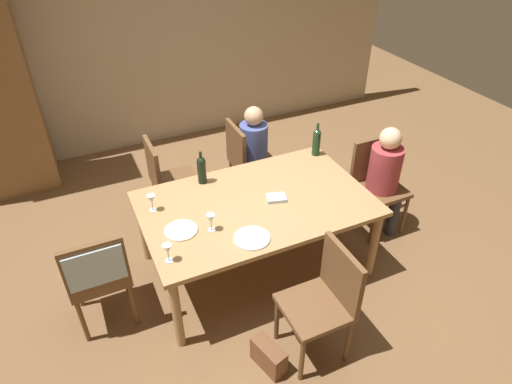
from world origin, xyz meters
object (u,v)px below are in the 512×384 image
Objects in this scene: chair_right_end at (376,179)px; chair_far_left at (167,177)px; wine_glass_near_right at (151,200)px; dinner_plate_guest_left at (252,238)px; wine_bottle_tall_green at (202,169)px; dinner_plate_host at (181,230)px; handbag at (269,356)px; wine_glass_centre at (211,219)px; wine_glass_near_left at (167,250)px; chair_far_right at (246,158)px; dining_table at (256,208)px; wine_bottle_dark_red at (317,141)px; chair_near at (326,296)px; person_woman_host at (385,175)px; person_man_bearded at (256,147)px; chair_left_end at (97,272)px.

chair_far_left is (-1.84, 0.88, 0.00)m from chair_right_end.
wine_glass_near_right is 0.88m from dinner_plate_guest_left.
dinner_plate_host is (-0.37, -0.56, -0.13)m from wine_bottle_tall_green.
dinner_plate_guest_left reaches higher than handbag.
wine_glass_centre is at bearing 97.82° from handbag.
chair_far_right is at bearing 48.67° from wine_glass_near_left.
wine_bottle_tall_green is 2.05× the size of wine_glass_near_right.
wine_glass_near_left is 0.43m from wine_glass_centre.
wine_bottle_dark_red is (0.85, 0.46, 0.21)m from dining_table.
person_woman_host reaches higher than chair_near.
chair_right_end is 3.36× the size of dinner_plate_guest_left.
chair_left_end is at bearing -58.32° from person_man_bearded.
dining_table is 7.50× the size of dinner_plate_host.
wine_glass_near_left is 0.59× the size of dinner_plate_host.
wine_glass_near_left is 0.54× the size of dinner_plate_guest_left.
dinner_plate_guest_left is at bearing -14.30° from chair_left_end.
chair_far_left reaches higher than dining_table.
wine_glass_near_right is at bearing -57.51° from chair_far_right.
chair_far_right is at bearing 55.44° from wine_glass_centre.
dinner_plate_guest_left is at bearing -22.09° from chair_far_right.
chair_near is 0.61m from handbag.
chair_far_right reaches higher than handbag.
chair_near reaches higher than wine_glass_near_right.
wine_glass_near_right is at bearing 128.57° from wine_glass_centre.
chair_right_end and chair_far_left have the same top height.
chair_near reaches higher than dinner_plate_host.
wine_glass_centre is (0.39, 0.19, 0.00)m from wine_glass_near_left.
dining_table is 1.04m from chair_far_right.
chair_right_end is 1.25m from person_man_bearded.
dinner_plate_host reaches higher than dining_table.
dinner_plate_guest_left is (0.58, -0.65, -0.10)m from wine_glass_near_right.
handbag is (-0.44, 0.00, -0.42)m from chair_near.
chair_left_end is at bearing -174.66° from dining_table.
wine_glass_near_left is (-1.69, -0.83, -0.04)m from wine_bottle_dark_red.
person_woman_host is 1.33m from person_man_bearded.
wine_glass_centre is at bearing -38.19° from person_man_bearded.
chair_far_left is at bearing 117.79° from dining_table.
wine_glass_centre is (-1.78, -0.27, 0.30)m from chair_right_end.
dining_table is 0.94m from wine_glass_near_left.
chair_far_right and chair_far_left have the same top height.
chair_far_right is 0.88m from wine_bottle_tall_green.
person_woman_host reaches higher than chair_left_end.
person_woman_host is 3.67× the size of wine_bottle_tall_green.
wine_bottle_dark_red is 1.62m from dinner_plate_host.
dining_table is 1.33m from chair_right_end.
person_woman_host is (0.00, -0.11, 0.12)m from chair_right_end.
handbag is (0.11, -0.79, -0.73)m from wine_glass_centre.
chair_near is 3.01× the size of wine_bottle_tall_green.
person_man_bearded is 2.17m from handbag.
chair_far_left is 2.77× the size of wine_bottle_dark_red.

